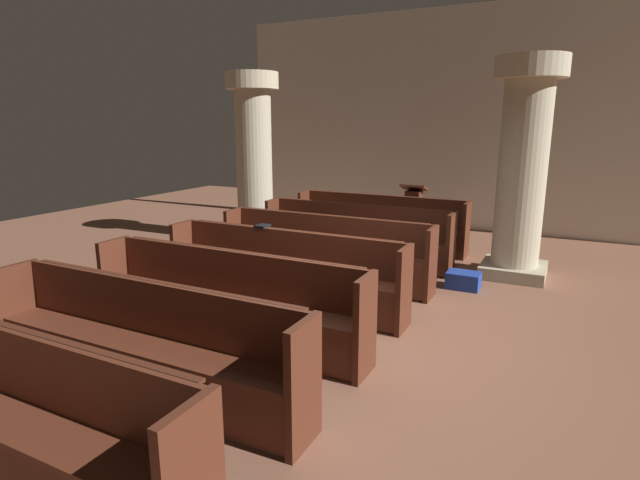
{
  "coord_description": "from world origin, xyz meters",
  "views": [
    {
      "loc": [
        2.11,
        -4.79,
        2.23
      ],
      "look_at": [
        -0.72,
        0.85,
        0.75
      ],
      "focal_mm": 28.2,
      "sensor_mm": 36.0,
      "label": 1
    }
  ],
  "objects": [
    {
      "name": "pillar_far_side",
      "position": [
        -3.26,
        3.14,
        1.63
      ],
      "size": [
        0.97,
        0.97,
        3.11
      ],
      "color": "tan",
      "rests_on": "ground"
    },
    {
      "name": "hymn_book",
      "position": [
        -1.33,
        0.43,
        0.96
      ],
      "size": [
        0.15,
        0.18,
        0.03
      ],
      "primitive_type": "cube",
      "color": "black",
      "rests_on": "pew_row_3"
    },
    {
      "name": "pillar_aisle_side",
      "position": [
        1.46,
        2.92,
        1.63
      ],
      "size": [
        0.97,
        0.97,
        3.11
      ],
      "color": "tan",
      "rests_on": "ground"
    },
    {
      "name": "pew_row_1",
      "position": [
        -0.92,
        2.52,
        0.5
      ],
      "size": [
        3.12,
        0.46,
        0.94
      ],
      "color": "#562819",
      "rests_on": "ground"
    },
    {
      "name": "lectern",
      "position": [
        -0.58,
        4.58,
        0.45
      ],
      "size": [
        0.48,
        0.45,
        1.08
      ],
      "color": "#411E13",
      "rests_on": "ground"
    },
    {
      "name": "pew_row_0",
      "position": [
        -0.92,
        3.66,
        0.5
      ],
      "size": [
        3.12,
        0.46,
        0.94
      ],
      "color": "#562819",
      "rests_on": "ground"
    },
    {
      "name": "pew_row_2",
      "position": [
        -0.92,
        1.38,
        0.5
      ],
      "size": [
        3.12,
        0.47,
        0.94
      ],
      "color": "#562819",
      "rests_on": "ground"
    },
    {
      "name": "kneeler_box_blue",
      "position": [
        0.91,
        1.99,
        0.11
      ],
      "size": [
        0.44,
        0.32,
        0.23
      ],
      "primitive_type": "cube",
      "color": "navy",
      "rests_on": "ground"
    },
    {
      "name": "pew_row_4",
      "position": [
        -0.92,
        -0.89,
        0.5
      ],
      "size": [
        3.12,
        0.46,
        0.94
      ],
      "color": "#562819",
      "rests_on": "ground"
    },
    {
      "name": "pew_row_3",
      "position": [
        -0.92,
        0.25,
        0.5
      ],
      "size": [
        3.12,
        0.46,
        0.94
      ],
      "color": "#562819",
      "rests_on": "ground"
    },
    {
      "name": "back_wall",
      "position": [
        0.0,
        6.08,
        2.25
      ],
      "size": [
        10.0,
        0.16,
        4.5
      ],
      "primitive_type": "cube",
      "color": "silver",
      "rests_on": "ground"
    },
    {
      "name": "ground_plane",
      "position": [
        0.0,
        0.0,
        0.0
      ],
      "size": [
        19.2,
        19.2,
        0.0
      ],
      "primitive_type": "plane",
      "color": "brown"
    },
    {
      "name": "pew_row_6",
      "position": [
        -0.92,
        -3.16,
        0.5
      ],
      "size": [
        3.12,
        0.46,
        0.94
      ],
      "color": "#562819",
      "rests_on": "ground"
    },
    {
      "name": "pew_row_5",
      "position": [
        -0.92,
        -2.03,
        0.5
      ],
      "size": [
        3.12,
        0.47,
        0.94
      ],
      "color": "#562819",
      "rests_on": "ground"
    }
  ]
}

